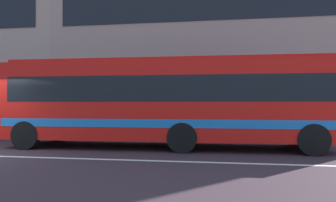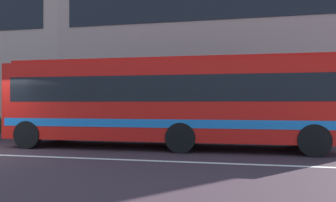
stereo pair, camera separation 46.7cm
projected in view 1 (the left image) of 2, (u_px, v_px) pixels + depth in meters
hedge_row_far at (65, 127)px, 16.14m from camera, size 18.34×1.10×0.74m
apartment_block_right at (222, 32)px, 21.98m from camera, size 21.81×8.63×13.57m
transit_bus at (165, 100)px, 11.25m from camera, size 11.72×2.77×3.21m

